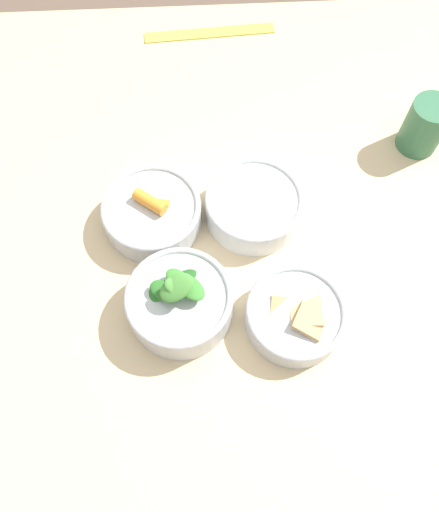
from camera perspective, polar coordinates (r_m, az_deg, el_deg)
The scene contains 8 objects.
ground_plane at distance 1.50m, azimuth -1.53°, elevation -10.98°, with size 10.00×10.00×0.00m, color brown.
dining_table at distance 0.90m, azimuth -2.51°, elevation -0.19°, with size 1.22×1.09×0.74m.
bowl_carrots at distance 0.81m, azimuth -7.71°, elevation 4.95°, with size 0.16×0.16×0.07m.
bowl_greens at distance 0.73m, azimuth -4.58°, elevation -5.24°, with size 0.15×0.15×0.11m.
bowl_beans_hotdog at distance 0.81m, azimuth 3.94°, elevation 5.69°, with size 0.16×0.16×0.05m.
bowl_cookies at distance 0.74m, azimuth 8.68°, elevation -6.75°, with size 0.15×0.15×0.05m.
ruler at distance 1.11m, azimuth -1.14°, elevation 24.14°, with size 0.27×0.04×0.00m.
cup at distance 0.94m, azimuth 22.40°, elevation 13.58°, with size 0.07×0.07×0.09m.
Camera 1 is at (0.02, -0.39, 1.45)m, focal length 35.00 mm.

